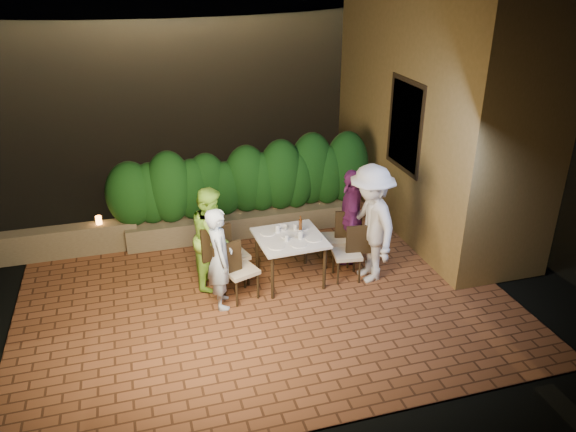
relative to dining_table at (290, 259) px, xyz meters
name	(u,v)px	position (x,y,z in m)	size (l,w,h in m)	color
ground	(267,303)	(-0.49, -0.49, -0.40)	(400.00, 400.00, 0.00)	black
terrace_floor	(259,288)	(-0.49, 0.01, -0.45)	(7.00, 6.00, 0.15)	brown
building_wall	(436,86)	(3.11, 1.51, 2.12)	(1.60, 5.00, 5.00)	olive
window_pane	(407,126)	(2.33, 1.01, 1.62)	(0.08, 1.00, 1.40)	black
window_frame	(406,126)	(2.32, 1.01, 1.62)	(0.06, 1.15, 1.55)	black
planter	(246,222)	(-0.29, 1.81, -0.17)	(4.20, 0.55, 0.40)	brown
hedge	(245,183)	(-0.29, 1.81, 0.57)	(4.00, 0.70, 1.10)	#113A10
parapet	(70,241)	(-3.29, 1.81, -0.12)	(2.20, 0.30, 0.50)	brown
hill	(152,39)	(1.51, 59.51, -4.38)	(52.00, 40.00, 22.00)	black
dining_table	(290,259)	(0.00, 0.00, 0.00)	(0.98, 0.98, 0.75)	white
plate_nw	(276,246)	(-0.28, -0.24, 0.38)	(0.24, 0.24, 0.01)	white
plate_sw	(268,233)	(-0.29, 0.21, 0.38)	(0.23, 0.23, 0.01)	white
plate_ne	(314,239)	(0.32, -0.17, 0.38)	(0.24, 0.24, 0.01)	white
plate_se	(302,228)	(0.26, 0.22, 0.38)	(0.20, 0.20, 0.01)	white
plate_centre	(287,236)	(-0.03, 0.03, 0.38)	(0.20, 0.20, 0.01)	white
plate_front	(299,244)	(0.05, -0.28, 0.38)	(0.23, 0.23, 0.01)	white
glass_nw	(287,238)	(-0.08, -0.12, 0.43)	(0.06, 0.06, 0.10)	silver
glass_sw	(278,229)	(-0.14, 0.20, 0.44)	(0.07, 0.07, 0.12)	silver
glass_ne	(300,235)	(0.13, -0.09, 0.44)	(0.07, 0.07, 0.12)	silver
glass_se	(296,227)	(0.15, 0.19, 0.43)	(0.06, 0.06, 0.11)	silver
beer_bottle	(300,224)	(0.19, 0.09, 0.51)	(0.05, 0.05, 0.28)	#47240B
bowl	(282,228)	(-0.05, 0.28, 0.40)	(0.18, 0.18, 0.05)	white
chair_left_front	(240,269)	(-0.82, -0.25, 0.10)	(0.44, 0.44, 0.94)	black
chair_left_back	(230,254)	(-0.88, 0.18, 0.13)	(0.47, 0.47, 1.02)	black
chair_right_front	(347,253)	(0.86, -0.19, 0.07)	(0.41, 0.41, 0.89)	black
chair_right_back	(336,238)	(0.86, 0.30, 0.09)	(0.43, 0.43, 0.92)	black
diner_blue	(220,258)	(-1.12, -0.36, 0.38)	(0.55, 0.36, 1.51)	silver
diner_green	(212,237)	(-1.13, 0.26, 0.41)	(0.76, 0.59, 1.56)	#99E146
diner_white	(370,224)	(1.18, -0.26, 0.55)	(1.20, 0.69, 1.85)	silver
diner_purple	(351,216)	(1.11, 0.33, 0.42)	(0.93, 0.39, 1.59)	#6E2467
parapet_lamp	(99,220)	(-2.79, 1.81, 0.20)	(0.10, 0.10, 0.14)	orange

